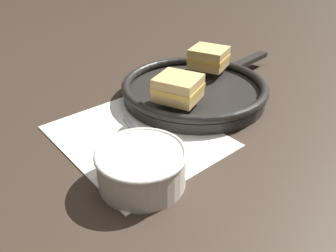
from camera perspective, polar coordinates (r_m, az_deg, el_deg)
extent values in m
plane|color=#382B21|center=(0.58, -3.02, -3.18)|extent=(4.00, 4.00, 0.00)
cube|color=white|center=(0.60, -5.37, -1.64)|extent=(0.32, 0.28, 0.00)
cylinder|color=silver|center=(0.49, -4.59, -7.23)|extent=(0.13, 0.13, 0.06)
cylinder|color=#DB5B1E|center=(0.48, -4.67, -5.83)|extent=(0.12, 0.12, 0.01)
torus|color=silver|center=(0.47, -4.72, -4.77)|extent=(0.13, 0.13, 0.01)
cube|color=#B7B7BC|center=(0.62, -6.18, -0.24)|extent=(0.09, 0.04, 0.01)
ellipsoid|color=#B7B7BC|center=(0.56, -3.76, -3.79)|extent=(0.05, 0.04, 0.01)
cylinder|color=black|center=(0.73, 4.55, 5.65)|extent=(0.31, 0.31, 0.02)
torus|color=black|center=(0.73, 4.62, 7.15)|extent=(0.32, 0.32, 0.02)
cube|color=black|center=(0.90, 14.04, 11.07)|extent=(0.03, 0.14, 0.01)
cube|color=#DBB26B|center=(0.64, 1.76, 5.50)|extent=(0.10, 0.09, 0.02)
cube|color=gold|center=(0.63, 1.78, 6.63)|extent=(0.10, 0.10, 0.01)
cube|color=#DBB26B|center=(0.63, 1.80, 7.79)|extent=(0.10, 0.09, 0.02)
cube|color=#DBB26B|center=(0.80, 7.05, 10.80)|extent=(0.10, 0.09, 0.02)
cube|color=gold|center=(0.80, 7.11, 11.74)|extent=(0.10, 0.10, 0.01)
cube|color=#DBB26B|center=(0.79, 7.18, 12.70)|extent=(0.10, 0.09, 0.02)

